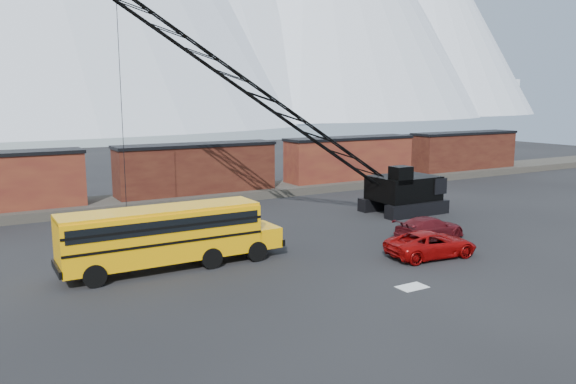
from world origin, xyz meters
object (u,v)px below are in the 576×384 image
Objects in this scene: crawler_crane at (269,102)px; school_bus at (168,234)px; maroon_suv at (429,228)px; red_pickup at (431,244)px.

school_bus is at bearing -144.62° from crawler_crane.
maroon_suv is (15.82, -2.34, -1.08)m from school_bus.
school_bus is 0.50× the size of crawler_crane.
red_pickup is at bearing -21.62° from school_bus.
crawler_crane is (-6.36, 9.06, 7.68)m from maroon_suv.
school_bus is 2.38× the size of maroon_suv.
maroon_suv is at bearing -8.41° from school_bus.
red_pickup is at bearing 132.88° from maroon_suv.
crawler_crane is at bearing 30.68° from maroon_suv.
school_bus is 13.35m from crawler_crane.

